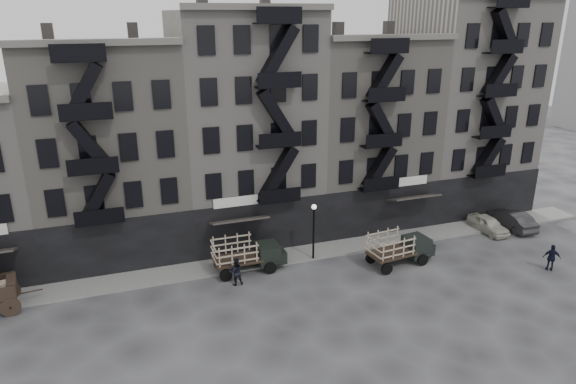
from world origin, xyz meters
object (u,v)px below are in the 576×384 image
object	(u,v)px
car_far	(512,219)
policeman	(552,258)
car_east	(488,224)
pedestrian_mid	(236,272)
stake_truck_west	(247,252)
stake_truck_east	(400,246)

from	to	relation	value
car_far	policeman	bearing A→B (deg)	71.03
car_east	pedestrian_mid	size ratio (longest dim) A/B	2.04
car_east	car_far	world-z (taller)	car_far
stake_truck_west	policeman	xyz separation A→B (m)	(19.75, -6.85, -0.46)
stake_truck_east	policeman	xyz separation A→B (m)	(9.35, -4.31, -0.45)
policeman	car_far	bearing A→B (deg)	-76.34
pedestrian_mid	stake_truck_east	bearing A→B (deg)	177.18
stake_truck_west	car_east	xyz separation A→B (m)	(20.16, -0.00, -0.77)
stake_truck_west	pedestrian_mid	bearing A→B (deg)	-126.81
stake_truck_east	car_east	size ratio (longest dim) A/B	1.33
stake_truck_east	car_far	xyz separation A→B (m)	(12.15, 2.55, -0.65)
pedestrian_mid	car_far	bearing A→B (deg)	-174.29
policeman	pedestrian_mid	bearing A→B (deg)	21.77
car_east	pedestrian_mid	bearing A→B (deg)	-177.67
stake_truck_west	policeman	bearing A→B (deg)	-19.42
stake_truck_west	stake_truck_east	world-z (taller)	stake_truck_west
stake_truck_east	policeman	bearing A→B (deg)	-31.05
car_far	pedestrian_mid	size ratio (longest dim) A/B	2.44
stake_truck_west	pedestrian_mid	world-z (taller)	stake_truck_west
pedestrian_mid	policeman	world-z (taller)	policeman
car_east	policeman	distance (m)	6.87
stake_truck_east	pedestrian_mid	distance (m)	11.63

